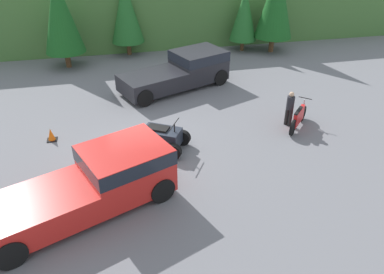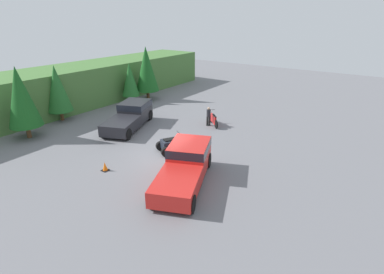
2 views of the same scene
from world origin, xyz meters
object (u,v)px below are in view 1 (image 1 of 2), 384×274
object	(u,v)px
quad_atv	(162,138)
dirt_bike	(298,118)
pickup_truck_red	(97,180)
traffic_cone	(51,135)
rider_person	(290,107)
pickup_truck_second	(183,69)

from	to	relation	value
quad_atv	dirt_bike	bearing A→B (deg)	34.71
pickup_truck_red	quad_atv	world-z (taller)	pickup_truck_red
quad_atv	traffic_cone	bearing A→B (deg)	-169.86
pickup_truck_red	rider_person	xyz separation A→B (m)	(8.40, 3.69, -0.09)
rider_person	quad_atv	bearing A→B (deg)	152.75
dirt_bike	rider_person	world-z (taller)	rider_person
traffic_cone	pickup_truck_second	bearing A→B (deg)	34.12
traffic_cone	quad_atv	bearing A→B (deg)	-20.45
rider_person	traffic_cone	xyz separation A→B (m)	(-10.39, 0.93, -0.64)
traffic_cone	dirt_bike	bearing A→B (deg)	-6.55
pickup_truck_red	rider_person	bearing A→B (deg)	1.22
pickup_truck_second	rider_person	xyz separation A→B (m)	(3.76, -5.42, -0.09)
pickup_truck_red	traffic_cone	world-z (taller)	pickup_truck_red
quad_atv	rider_person	xyz separation A→B (m)	(5.89, 0.75, 0.38)
pickup_truck_red	rider_person	distance (m)	9.18
pickup_truck_red	rider_person	size ratio (longest dim) A/B	3.85
pickup_truck_second	rider_person	bearing A→B (deg)	-77.42
pickup_truck_second	dirt_bike	world-z (taller)	pickup_truck_second
pickup_truck_second	traffic_cone	xyz separation A→B (m)	(-6.63, -4.50, -0.73)
dirt_bike	rider_person	size ratio (longest dim) A/B	1.07
pickup_truck_red	dirt_bike	xyz separation A→B (m)	(8.74, 3.39, -0.49)
pickup_truck_second	traffic_cone	bearing A→B (deg)	-168.02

